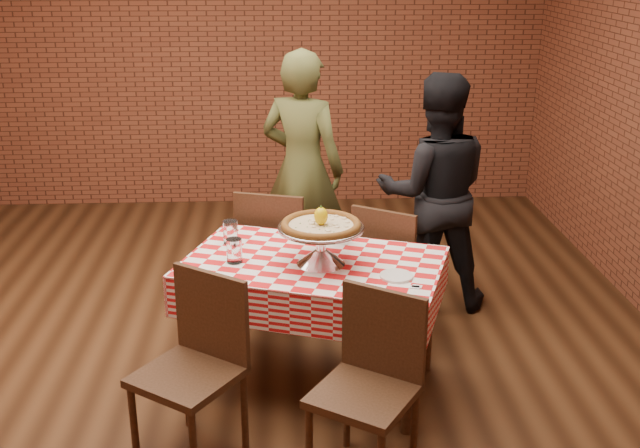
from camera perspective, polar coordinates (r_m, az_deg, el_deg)
The scene contains 19 objects.
ground at distance 4.78m, azimuth -6.44°, elevation -9.64°, with size 6.00×6.00×0.00m, color black.
back_wall at distance 7.21m, azimuth -5.57°, elevation 12.74°, with size 5.50×5.50×0.00m, color brown.
table at distance 4.29m, azimuth -0.51°, elevation -7.49°, with size 1.35×0.81×0.75m, color #452A1A.
tablecloth at distance 4.18m, azimuth -0.52°, elevation -4.25°, with size 1.39×0.85×0.23m, color red, non-canonical shape.
pizza_stand at distance 4.06m, azimuth 0.07°, elevation -1.61°, with size 0.47×0.47×0.21m, color silver, non-canonical shape.
pizza at distance 4.02m, azimuth 0.07°, elevation -0.13°, with size 0.42×0.42×0.03m, color beige.
lemon at distance 4.00m, azimuth 0.07°, elevation 0.60°, with size 0.07×0.07×0.10m, color yellow.
water_glass_left at distance 4.11m, azimuth -6.44°, elevation -2.00°, with size 0.08×0.08×0.13m, color white.
water_glass_right at distance 4.38m, azimuth -6.71°, elevation -0.60°, with size 0.08×0.08×0.13m, color white.
side_plate at distance 3.95m, azimuth 5.73°, elevation -3.89°, with size 0.17×0.17×0.01m, color white.
sweetener_packet_a at distance 3.84m, azimuth 7.08°, elevation -4.72°, with size 0.05×0.04×0.01m, color white.
sweetener_packet_b at distance 3.85m, azimuth 7.27°, elevation -4.66°, with size 0.05×0.04×0.01m, color white.
condiment_caddy at distance 4.36m, azimuth 1.62°, elevation -0.63°, with size 0.09×0.07×0.13m, color silver.
chair_near_left at distance 3.72m, azimuth -9.92°, elevation -11.07°, with size 0.43×0.43×0.91m, color #452A1A, non-canonical shape.
chair_near_right at distance 3.54m, azimuth 3.27°, elevation -12.68°, with size 0.42×0.42×0.90m, color #452A1A, non-canonical shape.
chair_far_left at distance 5.02m, azimuth -3.10°, elevation -2.16°, with size 0.45×0.45×0.93m, color #452A1A, non-canonical shape.
chair_far_right at distance 4.83m, azimuth 5.58°, elevation -3.38°, with size 0.42×0.42×0.90m, color #452A1A, non-canonical shape.
diner_olive at distance 5.49m, azimuth -1.33°, elevation 4.16°, with size 0.62×0.41×1.71m, color #4E5228.
diner_black at distance 5.16m, azimuth 8.55°, elevation 2.32°, with size 0.78×0.61×1.61m, color black.
Camera 1 is at (0.32, -4.15, 2.36)m, focal length 42.77 mm.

